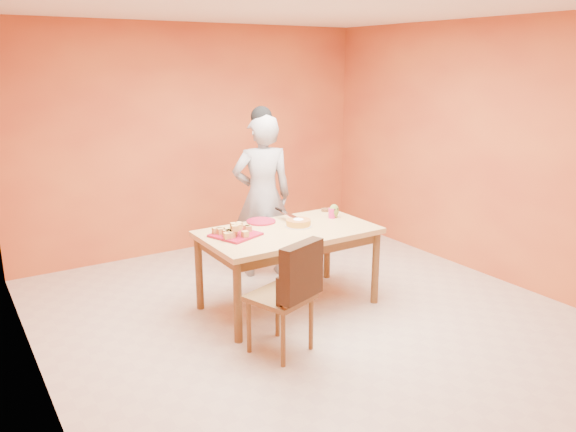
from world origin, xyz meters
TOP-DOWN VIEW (x-y plane):
  - floor at (0.00, 0.00)m, footprint 5.00×5.00m
  - ceiling at (0.00, 0.00)m, footprint 5.00×5.00m
  - wall_back at (0.00, 2.50)m, footprint 4.50×0.00m
  - wall_left at (-2.25, 0.00)m, footprint 0.00×5.00m
  - wall_right at (2.25, 0.00)m, footprint 0.00×5.00m
  - dining_table at (-0.03, 0.37)m, footprint 1.60×0.90m
  - dining_chair at (-0.55, -0.35)m, footprint 0.57×0.63m
  - pastry_pile at (-0.53, 0.46)m, footprint 0.32×0.32m
  - person at (0.19, 1.23)m, footprint 0.73×0.58m
  - pastry_platter at (-0.53, 0.46)m, footprint 0.46×0.46m
  - red_dinner_plate at (-0.12, 0.72)m, footprint 0.31×0.31m
  - white_cake_plate at (0.11, 0.41)m, footprint 0.29×0.29m
  - sponge_cake at (0.11, 0.41)m, footprint 0.29×0.29m
  - cake_server at (0.12, 0.59)m, footprint 0.07×0.28m
  - egg_ornament at (0.58, 0.48)m, footprint 0.13×0.12m
  - magenta_glass at (0.55, 0.48)m, footprint 0.07×0.07m
  - checker_tin at (0.65, 0.72)m, footprint 0.10×0.10m

SIDE VIEW (x-z plane):
  - floor at x=0.00m, z-range 0.00..0.00m
  - dining_chair at x=-0.55m, z-range 0.02..0.97m
  - dining_table at x=-0.03m, z-range 0.29..1.05m
  - white_cake_plate at x=0.11m, z-range 0.76..0.77m
  - red_dinner_plate at x=-0.12m, z-range 0.76..0.78m
  - pastry_platter at x=-0.53m, z-range 0.76..0.78m
  - checker_tin at x=0.65m, z-range 0.76..0.79m
  - sponge_cake at x=0.11m, z-range 0.77..0.82m
  - magenta_glass at x=0.55m, z-range 0.76..0.86m
  - egg_ornament at x=0.58m, z-range 0.76..0.90m
  - cake_server at x=0.12m, z-range 0.83..0.84m
  - pastry_pile at x=-0.53m, z-range 0.78..0.89m
  - person at x=0.19m, z-range 0.00..1.74m
  - wall_back at x=0.00m, z-range -0.90..3.60m
  - wall_left at x=-2.25m, z-range -1.15..3.85m
  - wall_right at x=2.25m, z-range -1.15..3.85m
  - ceiling at x=0.00m, z-range 2.70..2.70m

